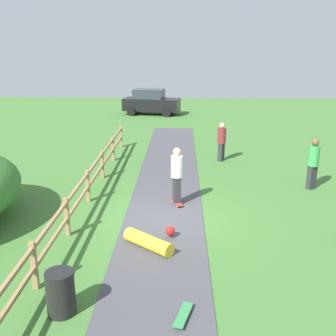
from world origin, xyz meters
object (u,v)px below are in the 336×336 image
at_px(skateboard_loose, 183,315).
at_px(parked_car_black, 151,102).
at_px(bystander_green, 313,161).
at_px(bystander_maroon, 222,140).
at_px(skater_fallen, 150,241).
at_px(trash_bin, 61,293).
at_px(skater_riding, 177,173).

xyz_separation_m(skateboard_loose, parked_car_black, (-2.39, 24.25, 0.87)).
height_order(bystander_green, bystander_maroon, bystander_green).
distance_m(skater_fallen, bystander_green, 7.36).
distance_m(skateboard_loose, parked_car_black, 24.38).
height_order(trash_bin, bystander_maroon, bystander_maroon).
xyz_separation_m(trash_bin, skateboard_loose, (2.38, -0.11, -0.36)).
distance_m(skater_fallen, bystander_maroon, 8.89).
relative_size(skater_fallen, skateboard_loose, 1.70).
distance_m(skater_riding, parked_car_black, 18.50).
bearing_deg(bystander_maroon, skater_riding, -109.87).
relative_size(trash_bin, skater_riding, 0.47).
bearing_deg(parked_car_black, trash_bin, -89.97).
height_order(trash_bin, skater_riding, skater_riding).
relative_size(skateboard_loose, parked_car_black, 0.19).
bearing_deg(skater_riding, parked_car_black, 96.80).
relative_size(trash_bin, parked_car_black, 0.20).
bearing_deg(bystander_green, bystander_maroon, 128.53).
distance_m(trash_bin, skater_fallen, 3.14).
relative_size(skater_fallen, bystander_green, 0.75).
distance_m(skater_riding, skater_fallen, 3.24).
height_order(skater_fallen, bystander_maroon, bystander_maroon).
height_order(skateboard_loose, bystander_maroon, bystander_maroon).
xyz_separation_m(trash_bin, skater_riding, (2.18, 5.77, 0.64)).
xyz_separation_m(skateboard_loose, bystander_maroon, (1.76, 11.30, 0.88)).
distance_m(trash_bin, parked_car_black, 24.14).
bearing_deg(bystander_maroon, bystander_green, -51.47).
height_order(skater_riding, parked_car_black, skater_riding).
distance_m(skater_riding, bystander_maroon, 5.76).
bearing_deg(bystander_maroon, parked_car_black, 107.76).
height_order(skater_riding, skateboard_loose, skater_riding).
bearing_deg(bystander_green, skater_riding, -160.77).
height_order(skater_riding, bystander_green, skater_riding).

